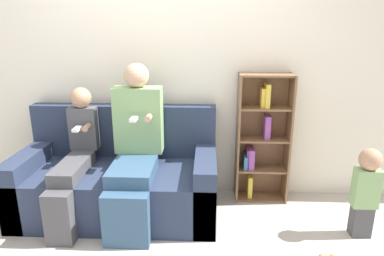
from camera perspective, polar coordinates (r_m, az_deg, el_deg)
ground_plane at (r=2.78m, az=-7.08°, el=-18.79°), size 14.00×14.00×0.00m
back_wall at (r=3.22m, az=-5.10°, el=10.74°), size 10.00×0.06×2.55m
couch at (r=3.13m, az=-12.05°, el=-8.64°), size 1.70×0.82×0.91m
adult_seated at (r=2.88m, az=-9.48°, el=-2.55°), size 0.41×0.79×1.31m
child_seated at (r=3.02m, az=-19.08°, el=-4.70°), size 0.24×0.81×1.09m
toddler_standing at (r=2.98m, az=26.99°, el=-8.99°), size 0.19×0.17×0.73m
bookshelf at (r=3.25m, az=11.42°, el=-1.69°), size 0.48×0.23×1.20m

